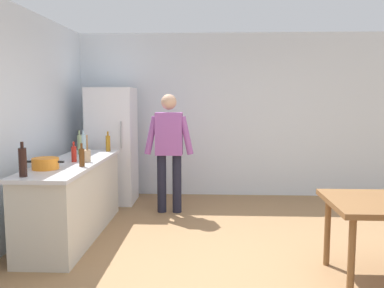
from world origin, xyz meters
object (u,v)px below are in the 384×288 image
(bottle_sauce_red, at_px, (74,154))
(bottle_beer_brown, at_px, (82,157))
(cooking_pot, at_px, (45,164))
(bottle_oil_amber, at_px, (108,143))
(bottle_wine_dark, at_px, (23,162))
(utensil_jar, at_px, (86,155))
(refrigerator, at_px, (112,146))
(bottle_vinegar_tall, at_px, (80,144))
(bottle_water_clear, at_px, (84,143))
(person, at_px, (169,145))

(bottle_sauce_red, bearing_deg, bottle_beer_brown, -58.62)
(cooking_pot, height_order, bottle_sauce_red, bottle_sauce_red)
(bottle_beer_brown, bearing_deg, bottle_sauce_red, 121.38)
(bottle_oil_amber, height_order, bottle_wine_dark, bottle_wine_dark)
(utensil_jar, relative_size, bottle_wine_dark, 0.94)
(refrigerator, bearing_deg, bottle_wine_dark, -96.03)
(cooking_pot, relative_size, bottle_oil_amber, 1.43)
(refrigerator, height_order, bottle_beer_brown, refrigerator)
(utensil_jar, xyz_separation_m, bottle_sauce_red, (-0.14, -0.01, 0.02))
(refrigerator, bearing_deg, cooking_pot, -95.83)
(utensil_jar, height_order, bottle_vinegar_tall, same)
(cooking_pot, xyz_separation_m, bottle_wine_dark, (-0.05, -0.41, 0.09))
(bottle_oil_amber, bearing_deg, utensil_jar, -92.07)
(refrigerator, distance_m, bottle_oil_amber, 0.69)
(refrigerator, height_order, bottle_vinegar_tall, refrigerator)
(bottle_beer_brown, distance_m, bottle_sauce_red, 0.37)
(bottle_vinegar_tall, relative_size, bottle_wine_dark, 0.94)
(refrigerator, height_order, utensil_jar, refrigerator)
(refrigerator, distance_m, bottle_vinegar_tall, 1.00)
(refrigerator, height_order, bottle_sauce_red, refrigerator)
(cooking_pot, relative_size, bottle_sauce_red, 1.67)
(cooking_pot, xyz_separation_m, bottle_water_clear, (-0.01, 1.38, 0.07))
(bottle_wine_dark, xyz_separation_m, bottle_sauce_red, (0.20, 0.91, -0.05))
(cooking_pot, xyz_separation_m, bottle_sauce_red, (0.14, 0.49, 0.04))
(bottle_beer_brown, bearing_deg, bottle_wine_dark, -123.52)
(refrigerator, relative_size, utensil_jar, 5.62)
(person, xyz_separation_m, cooking_pot, (-1.16, -1.55, -0.02))
(refrigerator, relative_size, bottle_oil_amber, 6.43)
(bottle_oil_amber, xyz_separation_m, bottle_wine_dark, (-0.37, -1.84, 0.03))
(cooking_pot, xyz_separation_m, bottle_oil_amber, (0.32, 1.43, 0.06))
(utensil_jar, xyz_separation_m, bottle_beer_brown, (0.05, -0.33, 0.03))
(utensil_jar, xyz_separation_m, bottle_wine_dark, (-0.34, -0.91, 0.07))
(bottle_vinegar_tall, xyz_separation_m, bottle_beer_brown, (0.33, -0.95, -0.03))
(person, height_order, bottle_wine_dark, person)
(person, relative_size, bottle_beer_brown, 6.54)
(bottle_vinegar_tall, height_order, bottle_beer_brown, bottle_vinegar_tall)
(bottle_vinegar_tall, bearing_deg, cooking_pot, -90.47)
(cooking_pot, bearing_deg, bottle_beer_brown, 27.21)
(utensil_jar, relative_size, bottle_vinegar_tall, 1.00)
(bottle_sauce_red, bearing_deg, person, 46.00)
(cooking_pot, xyz_separation_m, bottle_vinegar_tall, (0.01, 1.13, 0.08))
(bottle_vinegar_tall, bearing_deg, bottle_oil_amber, 43.83)
(bottle_water_clear, bearing_deg, bottle_wine_dark, -91.18)
(utensil_jar, bearing_deg, cooking_pot, -119.64)
(cooking_pot, bearing_deg, bottle_wine_dark, -97.03)
(utensil_jar, bearing_deg, bottle_sauce_red, -176.69)
(person, relative_size, bottle_oil_amber, 6.07)
(person, height_order, bottle_water_clear, person)
(person, relative_size, utensil_jar, 5.31)
(person, distance_m, bottle_wine_dark, 2.31)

